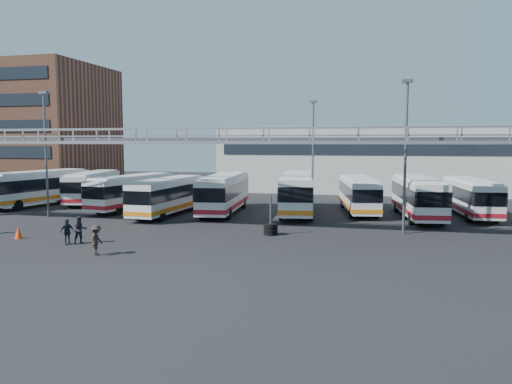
% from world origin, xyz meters
% --- Properties ---
extents(ground, '(140.00, 140.00, 0.00)m').
position_xyz_m(ground, '(0.00, 0.00, 0.00)').
color(ground, black).
rests_on(ground, ground).
extents(gantry, '(51.40, 5.15, 7.10)m').
position_xyz_m(gantry, '(0.00, 5.87, 5.51)').
color(gantry, gray).
rests_on(gantry, ground).
extents(apartment_building, '(18.00, 15.00, 16.00)m').
position_xyz_m(apartment_building, '(-34.00, 30.00, 8.00)').
color(apartment_building, brown).
rests_on(apartment_building, ground).
extents(warehouse, '(42.00, 14.00, 8.00)m').
position_xyz_m(warehouse, '(12.00, 38.00, 4.00)').
color(warehouse, '#9E9E99').
rests_on(warehouse, ground).
extents(light_pole_left, '(0.70, 0.35, 10.21)m').
position_xyz_m(light_pole_left, '(-16.00, 8.00, 5.73)').
color(light_pole_left, '#4C4F54').
rests_on(light_pole_left, ground).
extents(light_pole_mid, '(0.70, 0.35, 10.21)m').
position_xyz_m(light_pole_mid, '(12.00, 7.00, 5.73)').
color(light_pole_mid, '#4C4F54').
rests_on(light_pole_mid, ground).
extents(light_pole_back, '(0.70, 0.35, 10.21)m').
position_xyz_m(light_pole_back, '(4.00, 22.00, 5.73)').
color(light_pole_back, '#4C4F54').
rests_on(light_pole_back, ground).
extents(bus_0, '(4.44, 11.40, 3.38)m').
position_xyz_m(bus_0, '(-21.49, 14.21, 1.87)').
color(bus_0, silver).
rests_on(bus_0, ground).
extents(bus_1, '(4.47, 10.60, 3.14)m').
position_xyz_m(bus_1, '(-17.66, 17.42, 1.74)').
color(bus_1, silver).
rests_on(bus_1, ground).
extents(bus_2, '(4.08, 10.60, 3.14)m').
position_xyz_m(bus_2, '(-11.40, 13.71, 1.74)').
color(bus_2, silver).
rests_on(bus_2, ground).
extents(bus_3, '(2.88, 10.36, 3.11)m').
position_xyz_m(bus_3, '(-6.85, 11.31, 1.72)').
color(bus_3, silver).
rests_on(bus_3, ground).
extents(bus_4, '(3.56, 11.16, 3.33)m').
position_xyz_m(bus_4, '(-2.59, 13.46, 1.84)').
color(bus_4, silver).
rests_on(bus_4, ground).
extents(bus_5, '(4.16, 11.77, 3.50)m').
position_xyz_m(bus_5, '(3.62, 14.54, 1.94)').
color(bus_5, silver).
rests_on(bus_5, ground).
extents(bus_6, '(4.05, 10.43, 3.09)m').
position_xyz_m(bus_6, '(8.70, 16.64, 1.71)').
color(bus_6, silver).
rests_on(bus_6, ground).
extents(bus_7, '(3.77, 11.14, 3.32)m').
position_xyz_m(bus_7, '(13.44, 14.38, 1.83)').
color(bus_7, silver).
rests_on(bus_7, ground).
extents(bus_8, '(3.31, 10.34, 3.09)m').
position_xyz_m(bus_8, '(17.79, 16.52, 1.71)').
color(bus_8, silver).
rests_on(bus_8, ground).
extents(pedestrian_b, '(1.02, 1.04, 1.69)m').
position_xyz_m(pedestrian_b, '(-7.19, -1.04, 0.84)').
color(pedestrian_b, '#292432').
rests_on(pedestrian_b, ground).
extents(pedestrian_c, '(0.75, 1.15, 1.67)m').
position_xyz_m(pedestrian_c, '(-4.52, -3.61, 0.83)').
color(pedestrian_c, '#302320').
rests_on(pedestrian_c, ground).
extents(pedestrian_d, '(0.77, 0.98, 1.55)m').
position_xyz_m(pedestrian_d, '(-7.78, -1.49, 0.77)').
color(pedestrian_d, black).
rests_on(pedestrian_d, ground).
extents(cone_right, '(0.64, 0.64, 0.76)m').
position_xyz_m(cone_right, '(-11.95, -0.54, 0.38)').
color(cone_right, '#F13A0D').
rests_on(cone_right, ground).
extents(tire_stack, '(0.93, 0.93, 2.66)m').
position_xyz_m(tire_stack, '(3.42, 4.50, 0.45)').
color(tire_stack, black).
rests_on(tire_stack, ground).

